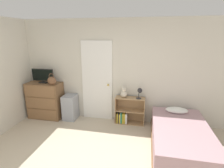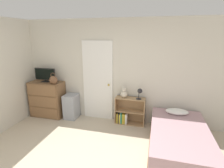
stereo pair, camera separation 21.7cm
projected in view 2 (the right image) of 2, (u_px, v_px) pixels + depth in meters
The scene contains 10 objects.
wall_back at pixel (109, 72), 4.39m from camera, with size 10.00×0.06×2.55m.
door_closed at pixel (98, 81), 4.48m from camera, with size 0.79×0.09×2.04m.
dresser at pixel (48, 99), 4.76m from camera, with size 0.89×0.45×0.96m.
tv at pixel (45, 75), 4.61m from camera, with size 0.59×0.16×0.37m.
handbag at pixel (53, 80), 4.41m from camera, with size 0.23×0.13×0.29m.
storage_bin at pixel (71, 106), 4.66m from camera, with size 0.32×0.39×0.65m.
bookshelf at pixel (127, 113), 4.37m from camera, with size 0.72×0.26×0.69m.
teddy_bear at pixel (124, 93), 4.25m from camera, with size 0.17×0.17×0.26m.
desk_lamp at pixel (140, 92), 4.10m from camera, with size 0.15×0.14×0.27m.
bed at pixel (179, 139), 3.34m from camera, with size 1.09×1.92×0.57m.
Camera 2 is at (1.16, -1.85, 2.16)m, focal length 28.00 mm.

